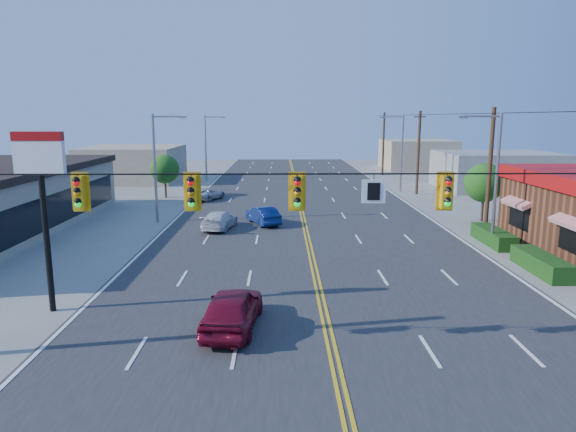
{
  "coord_description": "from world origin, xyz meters",
  "views": [
    {
      "loc": [
        -1.71,
        -15.89,
        7.72
      ],
      "look_at": [
        -1.31,
        12.84,
        2.2
      ],
      "focal_mm": 32.0,
      "sensor_mm": 36.0,
      "label": 1
    }
  ],
  "objects_px": {
    "signal_span": "(331,209)",
    "car_blue": "(263,216)",
    "pizza_hut_sign": "(42,184)",
    "car_magenta": "(232,310)",
    "car_white": "(219,221)",
    "car_silver": "(208,194)"
  },
  "relations": [
    {
      "from": "car_white",
      "to": "car_silver",
      "type": "bearing_deg",
      "value": -68.46
    },
    {
      "from": "car_blue",
      "to": "car_silver",
      "type": "height_order",
      "value": "car_blue"
    },
    {
      "from": "car_silver",
      "to": "car_magenta",
      "type": "bearing_deg",
      "value": 123.05
    },
    {
      "from": "car_blue",
      "to": "car_white",
      "type": "bearing_deg",
      "value": 4.15
    },
    {
      "from": "car_magenta",
      "to": "pizza_hut_sign",
      "type": "bearing_deg",
      "value": -9.12
    },
    {
      "from": "car_magenta",
      "to": "car_silver",
      "type": "relative_size",
      "value": 1.12
    },
    {
      "from": "signal_span",
      "to": "pizza_hut_sign",
      "type": "bearing_deg",
      "value": 159.81
    },
    {
      "from": "signal_span",
      "to": "car_blue",
      "type": "distance_m",
      "value": 21.54
    },
    {
      "from": "signal_span",
      "to": "car_magenta",
      "type": "bearing_deg",
      "value": 149.44
    },
    {
      "from": "car_magenta",
      "to": "car_blue",
      "type": "bearing_deg",
      "value": -85.6
    },
    {
      "from": "pizza_hut_sign",
      "to": "car_silver",
      "type": "distance_m",
      "value": 28.78
    },
    {
      "from": "pizza_hut_sign",
      "to": "car_blue",
      "type": "xyz_separation_m",
      "value": [
        7.97,
        16.91,
        -4.53
      ]
    },
    {
      "from": "car_magenta",
      "to": "car_blue",
      "type": "height_order",
      "value": "car_magenta"
    },
    {
      "from": "signal_span",
      "to": "car_blue",
      "type": "xyz_separation_m",
      "value": [
        -2.91,
        20.91,
        -4.24
      ]
    },
    {
      "from": "car_blue",
      "to": "car_white",
      "type": "xyz_separation_m",
      "value": [
        -2.99,
        -1.56,
        -0.03
      ]
    },
    {
      "from": "signal_span",
      "to": "pizza_hut_sign",
      "type": "xyz_separation_m",
      "value": [
        -10.88,
        4.0,
        0.3
      ]
    },
    {
      "from": "car_white",
      "to": "car_magenta",
      "type": "bearing_deg",
      "value": 108.5
    },
    {
      "from": "signal_span",
      "to": "pizza_hut_sign",
      "type": "height_order",
      "value": "signal_span"
    },
    {
      "from": "car_magenta",
      "to": "car_silver",
      "type": "xyz_separation_m",
      "value": [
        -5.11,
        30.31,
        -0.21
      ]
    },
    {
      "from": "pizza_hut_sign",
      "to": "car_white",
      "type": "relative_size",
      "value": 1.61
    },
    {
      "from": "car_magenta",
      "to": "car_white",
      "type": "distance_m",
      "value": 17.54
    },
    {
      "from": "car_magenta",
      "to": "car_white",
      "type": "relative_size",
      "value": 1.05
    }
  ]
}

